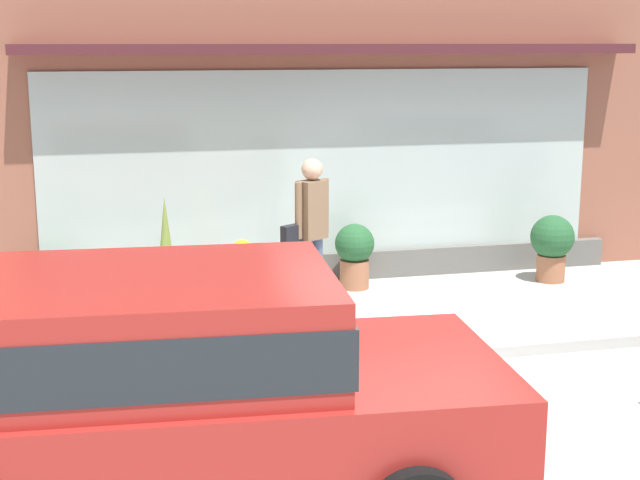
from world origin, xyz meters
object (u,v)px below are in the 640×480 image
Objects in this scene: pedestrian_with_handbag at (311,224)px; parked_car_red at (174,379)px; potted_plant_window_left at (166,255)px; fire_hydrant at (243,286)px; potted_plant_corner_tall at (552,243)px; potted_plant_window_right at (355,252)px; potted_plant_low_front at (50,276)px.

pedestrian_with_handbag is 4.44m from parked_car_red.
potted_plant_window_left is (0.27, 4.67, -0.27)m from parked_car_red.
parked_car_red is 4.68m from potted_plant_window_left.
pedestrian_with_handbag is at bearing 26.72° from fire_hydrant.
potted_plant_window_right is at bearing 174.19° from potted_plant_corner_tall.
potted_plant_window_left is at bearing -171.76° from potted_plant_window_right.
parked_car_red is at bearing -105.28° from fire_hydrant.
potted_plant_window_left is at bearing -53.47° from pedestrian_with_handbag.
potted_plant_window_left is at bearing 124.87° from fire_hydrant.
potted_plant_corner_tall reaches higher than potted_plant_low_front.
potted_plant_low_front is at bearing 144.83° from fire_hydrant.
pedestrian_with_handbag is at bearing -19.50° from potted_plant_low_front.
fire_hydrant is 0.56× the size of pedestrian_with_handbag.
fire_hydrant is 4.29m from potted_plant_corner_tall.
parked_car_red is at bearing -137.25° from potted_plant_corner_tall.
potted_plant_window_left reaches higher than fire_hydrant.
parked_car_red is 3.27× the size of potted_plant_window_left.
potted_plant_window_left is (1.31, -0.40, 0.27)m from potted_plant_low_front.
potted_plant_window_right is (1.60, 1.37, -0.04)m from fire_hydrant.
potted_plant_corner_tall is 0.66× the size of potted_plant_window_left.
potted_plant_low_front is at bearing 177.03° from potted_plant_corner_tall.
parked_car_red reaches higher than potted_plant_low_front.
fire_hydrant is 1.27m from potted_plant_window_left.
pedestrian_with_handbag reaches higher than parked_car_red.
potted_plant_corner_tall is (4.14, 1.11, 0.00)m from fire_hydrant.
potted_plant_corner_tall is (5.13, 4.74, -0.40)m from parked_car_red.
fire_hydrant is 3.79m from parked_car_red.
potted_plant_corner_tall is at bearing 46.97° from parked_car_red.
fire_hydrant is at bearing -55.13° from potted_plant_window_left.
fire_hydrant is 2.49m from potted_plant_low_front.
potted_plant_window_left is (-1.55, 0.61, -0.41)m from pedestrian_with_handbag.
potted_plant_window_left reaches higher than potted_plant_corner_tall.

